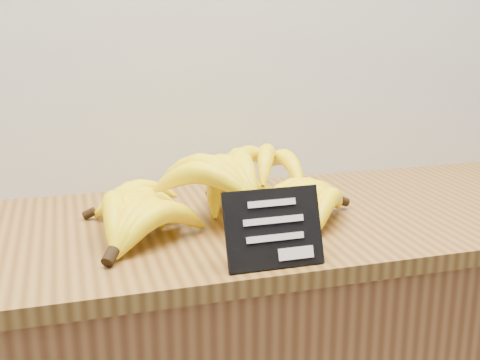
# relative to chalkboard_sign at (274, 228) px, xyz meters

# --- Properties ---
(counter_top) EXTENTS (1.55, 0.54, 0.03)m
(counter_top) POSITION_rel_chalkboard_sign_xyz_m (-0.00, 0.23, -0.07)
(counter_top) COLOR brown
(counter_top) RESTS_ON counter
(chalkboard_sign) EXTENTS (0.16, 0.05, 0.12)m
(chalkboard_sign) POSITION_rel_chalkboard_sign_xyz_m (0.00, 0.00, 0.00)
(chalkboard_sign) COLOR black
(chalkboard_sign) RESTS_ON counter_top
(banana_pile) EXTENTS (0.57, 0.33, 0.13)m
(banana_pile) POSITION_rel_chalkboard_sign_xyz_m (-0.04, 0.22, -0.00)
(banana_pile) COLOR #FFEC0A
(banana_pile) RESTS_ON counter_top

